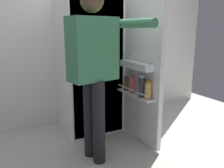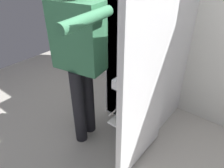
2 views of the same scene
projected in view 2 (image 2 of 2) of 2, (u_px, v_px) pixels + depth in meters
name	position (u px, v px, depth m)	size (l,w,h in m)	color
ground_plane	(115.00, 134.00, 2.28)	(5.03, 5.03, 0.00)	#B7B2A8
kitchen_wall	(169.00, 2.00, 2.24)	(4.40, 0.10, 2.50)	silver
refrigerator	(148.00, 51.00, 2.17)	(0.73, 1.31, 1.66)	white
person	(80.00, 50.00, 1.78)	(0.64, 0.71, 1.63)	black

